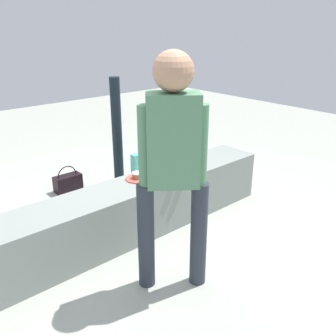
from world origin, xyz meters
The scene contains 8 objects.
ground_plane centered at (0.00, 0.00, 0.00)m, with size 12.00×12.00×0.00m, color #A0A498.
concrete_ledge centered at (0.00, 0.00, 0.25)m, with size 2.91×0.44×0.49m, color gray.
child_seated centered at (0.34, -0.04, 0.70)m, with size 0.28×0.32×0.48m.
adult_standing centered at (-0.22, -0.76, 1.01)m, with size 0.42×0.37×1.68m.
cake_plate centered at (0.09, 0.06, 0.51)m, with size 0.22×0.22×0.07m.
gift_bag centered at (0.86, 1.05, 0.16)m, with size 0.23×0.09×0.35m.
railing_post centered at (0.43, 0.87, 0.50)m, with size 0.36×0.36×1.29m.
handbag_black_leather centered at (-0.03, 1.26, 0.10)m, with size 0.31×0.14×0.30m.
Camera 1 is at (-1.77, -2.47, 1.83)m, focal length 40.05 mm.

